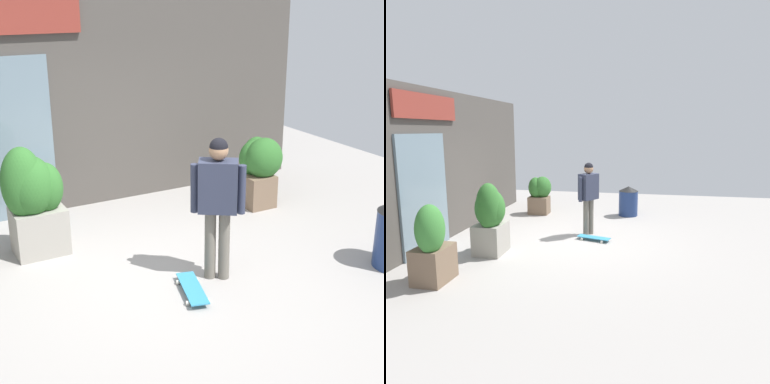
% 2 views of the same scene
% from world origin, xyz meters
% --- Properties ---
extents(ground_plane, '(12.00, 12.00, 0.00)m').
position_xyz_m(ground_plane, '(0.00, 0.00, 0.00)').
color(ground_plane, '#9E9993').
extents(building_facade, '(7.40, 0.31, 3.26)m').
position_xyz_m(building_facade, '(-0.05, 2.86, 1.62)').
color(building_facade, '#4C4742').
rests_on(building_facade, ground_plane).
extents(skateboarder, '(0.53, 0.46, 1.68)m').
position_xyz_m(skateboarder, '(0.41, -0.29, 1.03)').
color(skateboarder, '#666056').
rests_on(skateboarder, ground_plane).
extents(skateboard, '(0.39, 0.77, 0.08)m').
position_xyz_m(skateboard, '(-0.02, -0.48, 0.06)').
color(skateboard, teal).
rests_on(skateboard, ground_plane).
extents(planter_box_left, '(0.61, 0.67, 1.08)m').
position_xyz_m(planter_box_left, '(2.23, 1.47, 0.64)').
color(planter_box_left, brown).
rests_on(planter_box_left, ground_plane).
extents(planter_box_right, '(0.75, 0.60, 1.43)m').
position_xyz_m(planter_box_right, '(-1.25, 1.37, 0.77)').
color(planter_box_right, gray).
rests_on(planter_box_right, ground_plane).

